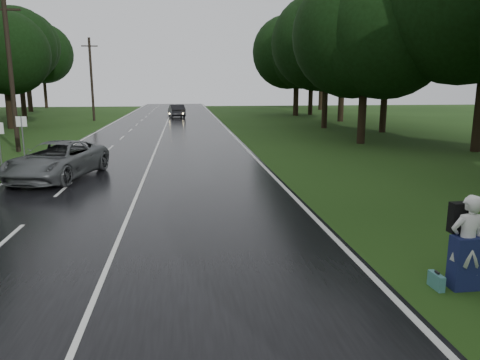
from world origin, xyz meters
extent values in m
plane|color=#203F12|center=(0.00, 0.00, 0.00)|extent=(160.00, 160.00, 0.00)
cube|color=black|center=(0.00, 20.00, 0.02)|extent=(12.00, 140.00, 0.04)
cube|color=silver|center=(0.00, 20.00, 0.04)|extent=(0.12, 140.00, 0.01)
imported|color=#535758|center=(-3.78, 10.33, 0.85)|extent=(4.01, 6.29, 1.62)
imported|color=black|center=(0.95, 48.49, 0.85)|extent=(2.35, 5.10, 1.62)
imported|color=silver|center=(7.45, -2.26, 1.00)|extent=(0.73, 0.48, 1.99)
cube|color=#161E4B|center=(7.45, -2.26, 0.56)|extent=(0.56, 0.38, 1.11)
cube|color=black|center=(7.45, -1.97, 1.43)|extent=(0.45, 0.24, 0.64)
cube|color=teal|center=(6.90, -2.21, 0.16)|extent=(0.15, 0.46, 0.32)
camera|label=1|loc=(1.82, -10.40, 4.12)|focal=34.13mm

